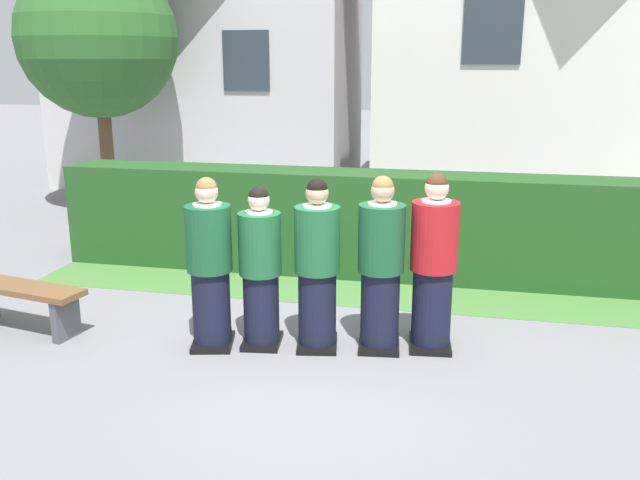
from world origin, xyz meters
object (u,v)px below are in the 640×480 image
object	(u,v)px
student_front_row_0	(210,268)
student_front_row_2	(317,269)
student_in_red_blazer	(433,266)
wooden_bench	(22,297)
student_front_row_1	(260,271)
student_front_row_3	(381,268)

from	to	relation	value
student_front_row_0	student_front_row_2	xyz separation A→B (m)	(0.99, 0.18, -0.00)
student_in_red_blazer	wooden_bench	world-z (taller)	student_in_red_blazer
student_front_row_0	wooden_bench	world-z (taller)	student_front_row_0
student_front_row_2	wooden_bench	world-z (taller)	student_front_row_2
student_front_row_0	student_front_row_1	world-z (taller)	student_front_row_0
student_in_red_blazer	wooden_bench	size ratio (longest dim) A/B	1.16
student_front_row_0	student_front_row_3	size ratio (longest dim) A/B	0.99
student_front_row_2	student_front_row_3	size ratio (longest dim) A/B	0.98
student_front_row_1	wooden_bench	world-z (taller)	student_front_row_1
student_front_row_1	wooden_bench	size ratio (longest dim) A/B	1.07
student_front_row_3	student_front_row_2	bearing A→B (deg)	-169.97
student_front_row_3	student_front_row_1	bearing A→B (deg)	-171.65
student_front_row_0	wooden_bench	size ratio (longest dim) A/B	1.13
student_front_row_0	student_front_row_1	xyz separation A→B (m)	(0.46, 0.12, -0.04)
student_front_row_1	student_in_red_blazer	distance (m)	1.61
student_front_row_2	student_in_red_blazer	world-z (taller)	student_in_red_blazer
student_front_row_2	student_front_row_0	bearing A→B (deg)	-169.55
student_front_row_0	student_front_row_2	bearing A→B (deg)	10.45
student_in_red_blazer	wooden_bench	xyz separation A→B (m)	(-4.05, -0.45, -0.45)
student_front_row_1	student_front_row_2	bearing A→B (deg)	6.49
student_front_row_2	student_front_row_3	world-z (taller)	student_front_row_3
student_front_row_1	student_in_red_blazer	world-z (taller)	student_in_red_blazer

